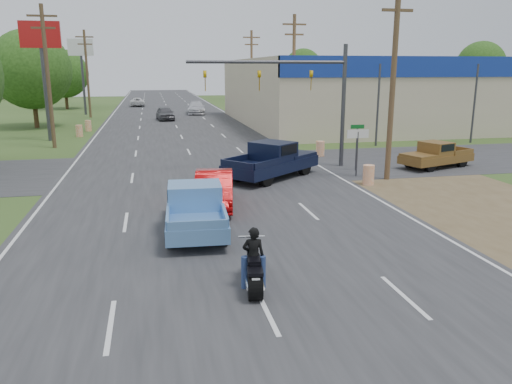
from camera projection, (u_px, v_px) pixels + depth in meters
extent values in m
plane|color=#2B451B|center=(266.00, 311.00, 11.93)|extent=(200.00, 200.00, 0.00)
cube|color=#2D2D30|center=(177.00, 127.00, 49.93)|extent=(15.00, 180.00, 0.02)
cube|color=#2D2D30|center=(197.00, 168.00, 29.03)|extent=(120.00, 10.00, 0.02)
cube|color=brown|center=(445.00, 191.00, 23.63)|extent=(8.00, 18.00, 0.01)
cube|color=#B7A88C|center=(465.00, 90.00, 55.52)|extent=(50.00, 28.00, 6.60)
cylinder|color=#4C3823|center=(393.00, 82.00, 24.98)|extent=(0.28, 0.28, 10.00)
cube|color=#4C3823|center=(398.00, 10.00, 24.16)|extent=(1.60, 0.14, 0.14)
cylinder|color=#4C3823|center=(294.00, 77.00, 42.08)|extent=(0.28, 0.28, 10.00)
cube|color=#4C3823|center=(294.00, 24.00, 41.07)|extent=(2.00, 0.14, 0.14)
cube|color=#4C3823|center=(294.00, 34.00, 41.26)|extent=(1.60, 0.14, 0.14)
cylinder|color=#4C3823|center=(252.00, 74.00, 59.18)|extent=(0.28, 0.28, 10.00)
cube|color=#4C3823|center=(251.00, 37.00, 58.17)|extent=(2.00, 0.14, 0.14)
cube|color=#4C3823|center=(252.00, 45.00, 58.36)|extent=(1.60, 0.14, 0.14)
cylinder|color=#4C3823|center=(48.00, 78.00, 35.44)|extent=(0.28, 0.28, 10.00)
cube|color=#4C3823|center=(42.00, 16.00, 34.43)|extent=(2.00, 0.14, 0.14)
cube|color=#4C3823|center=(43.00, 28.00, 34.62)|extent=(1.60, 0.14, 0.14)
cylinder|color=#4C3823|center=(87.00, 74.00, 58.24)|extent=(0.28, 0.28, 10.00)
cube|color=#4C3823|center=(84.00, 37.00, 57.23)|extent=(2.00, 0.14, 0.14)
cube|color=#4C3823|center=(85.00, 44.00, 57.42)|extent=(1.60, 0.14, 0.14)
cylinder|color=#422D19|center=(35.00, 111.00, 48.75)|extent=(0.44, 0.44, 3.24)
sphere|color=#1D4012|center=(31.00, 69.00, 47.80)|extent=(7.56, 7.56, 7.56)
cylinder|color=#422D19|center=(66.00, 99.00, 71.46)|extent=(0.44, 0.44, 2.88)
sphere|color=#1D4012|center=(64.00, 74.00, 70.61)|extent=(6.72, 6.72, 6.72)
cylinder|color=#422D19|center=(478.00, 91.00, 88.97)|extent=(0.44, 0.44, 3.60)
sphere|color=#1D4012|center=(481.00, 66.00, 87.91)|extent=(8.40, 8.40, 8.40)
cylinder|color=#422D19|center=(303.00, 87.00, 107.76)|extent=(0.44, 0.44, 3.42)
sphere|color=#1D4012|center=(303.00, 68.00, 106.75)|extent=(7.98, 7.98, 7.98)
cylinder|color=#422D19|center=(3.00, 89.00, 95.75)|extent=(0.44, 0.44, 3.78)
sphere|color=#1D4012|center=(0.00, 64.00, 94.64)|extent=(8.82, 8.82, 8.82)
cylinder|color=orange|center=(369.00, 175.00, 24.81)|extent=(0.56, 0.56, 1.00)
cylinder|color=orange|center=(320.00, 149.00, 32.96)|extent=(0.56, 0.56, 1.00)
cylinder|color=orange|center=(79.00, 131.00, 42.42)|extent=(0.56, 0.56, 1.00)
cylinder|color=orange|center=(88.00, 126.00, 46.28)|extent=(0.56, 0.56, 1.00)
cylinder|color=#3F3F44|center=(45.00, 84.00, 39.16)|extent=(0.30, 0.30, 9.00)
cube|color=#B21414|center=(40.00, 34.00, 38.27)|extent=(3.00, 0.35, 2.00)
cylinder|color=#3F3F44|center=(83.00, 78.00, 61.96)|extent=(0.30, 0.30, 9.00)
cube|color=white|center=(80.00, 47.00, 61.07)|extent=(3.00, 0.35, 2.00)
cylinder|color=#3F3F44|center=(357.00, 154.00, 26.58)|extent=(0.08, 0.08, 2.40)
cube|color=white|center=(358.00, 134.00, 26.32)|extent=(1.20, 0.05, 0.45)
cylinder|color=#3F3F44|center=(356.00, 150.00, 28.13)|extent=(0.08, 0.08, 2.40)
cube|color=#0C591E|center=(358.00, 127.00, 27.81)|extent=(0.80, 0.04, 0.22)
cylinder|color=#3F3F44|center=(343.00, 107.00, 28.94)|extent=(0.24, 0.24, 7.00)
cylinder|color=#3F3F44|center=(268.00, 62.00, 27.44)|extent=(9.00, 0.18, 0.18)
imported|color=gold|center=(311.00, 70.00, 28.05)|extent=(0.18, 0.40, 1.10)
imported|color=gold|center=(259.00, 70.00, 27.45)|extent=(0.18, 0.40, 1.10)
imported|color=gold|center=(205.00, 70.00, 26.85)|extent=(0.18, 0.40, 1.10)
imported|color=#B60809|center=(214.00, 190.00, 20.83)|extent=(2.20, 4.63, 1.46)
cylinder|color=black|center=(255.00, 286.00, 12.45)|extent=(0.45, 0.78, 0.74)
cylinder|color=black|center=(251.00, 262.00, 14.01)|extent=(0.23, 0.75, 0.74)
cube|color=black|center=(253.00, 261.00, 13.18)|extent=(0.42, 1.36, 0.33)
cube|color=black|center=(252.00, 250.00, 13.40)|extent=(0.37, 0.65, 0.25)
cube|color=black|center=(254.00, 260.00, 12.81)|extent=(0.41, 0.65, 0.11)
cylinder|color=white|center=(252.00, 237.00, 13.66)|extent=(0.73, 0.15, 0.06)
cube|color=white|center=(256.00, 281.00, 12.15)|extent=(0.20, 0.05, 0.13)
imported|color=black|center=(253.00, 260.00, 13.01)|extent=(0.62, 0.45, 1.59)
cylinder|color=black|center=(172.00, 210.00, 19.08)|extent=(0.34, 0.81, 0.80)
cylinder|color=black|center=(216.00, 208.00, 19.32)|extent=(0.34, 0.81, 0.80)
cylinder|color=black|center=(171.00, 236.00, 16.09)|extent=(0.34, 0.81, 0.80)
cylinder|color=black|center=(223.00, 233.00, 16.34)|extent=(0.34, 0.81, 0.80)
cube|color=#5E90CA|center=(195.00, 215.00, 17.66)|extent=(2.28, 5.29, 0.52)
cube|color=#5E90CA|center=(194.00, 195.00, 19.07)|extent=(2.00, 2.07, 0.18)
cube|color=#5E90CA|center=(195.00, 195.00, 17.59)|extent=(1.92, 1.66, 0.85)
cube|color=black|center=(195.00, 191.00, 17.56)|extent=(1.94, 1.35, 0.45)
cube|color=#5E90CA|center=(198.00, 225.00, 15.12)|extent=(1.84, 0.18, 0.30)
cylinder|color=black|center=(276.00, 163.00, 28.24)|extent=(0.90, 0.83, 0.89)
cylinder|color=black|center=(304.00, 167.00, 27.12)|extent=(0.90, 0.83, 0.89)
cylinder|color=black|center=(237.00, 173.00, 25.59)|extent=(0.90, 0.83, 0.89)
cylinder|color=black|center=(266.00, 178.00, 24.47)|extent=(0.90, 0.83, 0.89)
cube|color=black|center=(272.00, 165.00, 26.29)|extent=(5.86, 5.42, 0.58)
cube|color=black|center=(290.00, 154.00, 27.53)|extent=(3.04, 3.03, 0.20)
cube|color=black|center=(273.00, 151.00, 26.20)|extent=(2.64, 2.68, 0.95)
cube|color=black|center=(273.00, 148.00, 26.16)|extent=(2.41, 2.49, 0.50)
cube|color=black|center=(237.00, 165.00, 24.02)|extent=(1.38, 1.62, 0.33)
cylinder|color=black|center=(430.00, 166.00, 27.93)|extent=(0.75, 0.48, 0.70)
cylinder|color=black|center=(410.00, 162.00, 29.16)|extent=(0.75, 0.48, 0.70)
cylinder|color=black|center=(462.00, 161.00, 29.30)|extent=(0.75, 0.48, 0.70)
cylinder|color=black|center=(441.00, 158.00, 30.53)|extent=(0.75, 0.48, 0.70)
cube|color=brown|center=(436.00, 158.00, 29.19)|extent=(4.90, 3.17, 0.46)
cube|color=brown|center=(420.00, 155.00, 28.43)|extent=(2.19, 2.15, 0.16)
cube|color=brown|center=(436.00, 148.00, 29.00)|extent=(1.83, 1.98, 0.75)
cube|color=black|center=(436.00, 146.00, 28.96)|extent=(1.58, 1.92, 0.40)
cube|color=brown|center=(462.00, 149.00, 30.22)|extent=(0.60, 1.55, 0.26)
imported|color=#525156|center=(165.00, 113.00, 56.14)|extent=(2.15, 4.52, 1.49)
imported|color=silver|center=(196.00, 108.00, 63.78)|extent=(2.57, 5.50, 1.55)
imported|color=white|center=(137.00, 102.00, 76.91)|extent=(2.33, 4.69, 1.28)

